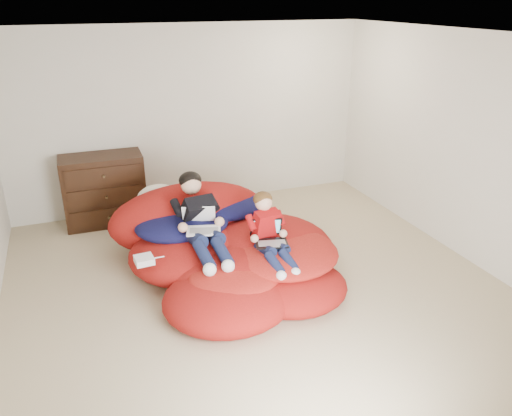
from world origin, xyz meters
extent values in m
cube|color=tan|center=(0.00, 0.00, -0.12)|extent=(5.10, 5.10, 0.25)
cube|color=silver|center=(0.00, 2.51, 1.25)|extent=(5.10, 0.02, 2.50)
cube|color=silver|center=(0.00, -2.51, 1.25)|extent=(5.10, 0.02, 2.50)
cube|color=silver|center=(2.51, 0.00, 1.25)|extent=(0.02, 5.10, 2.50)
cube|color=white|center=(0.00, 0.00, 2.51)|extent=(5.10, 5.10, 0.02)
cube|color=black|center=(-1.28, 2.23, 0.46)|extent=(1.04, 0.53, 0.93)
cube|color=black|center=(-1.28, 1.96, 0.19)|extent=(0.93, 0.04, 0.22)
cylinder|color=#4C3F26|center=(-1.28, 1.94, 0.19)|extent=(0.03, 0.06, 0.03)
cube|color=black|center=(-1.28, 1.96, 0.46)|extent=(0.93, 0.04, 0.22)
cylinder|color=#4C3F26|center=(-1.28, 1.94, 0.46)|extent=(0.03, 0.06, 0.03)
cube|color=black|center=(-1.28, 1.96, 0.74)|extent=(0.93, 0.04, 0.22)
cylinder|color=#4C3F26|center=(-1.28, 1.94, 0.74)|extent=(0.03, 0.06, 0.03)
ellipsoid|color=#AC1713|center=(-0.51, 0.56, 0.22)|extent=(1.43, 1.28, 0.51)
ellipsoid|color=#AC1713|center=(0.27, 0.41, 0.20)|extent=(1.56, 1.52, 0.56)
ellipsoid|color=#AC1713|center=(-0.12, 0.05, 0.18)|extent=(1.50, 1.20, 0.48)
ellipsoid|color=#AC1713|center=(-0.40, -0.32, 0.14)|extent=(1.27, 1.17, 0.42)
ellipsoid|color=#AC1713|center=(0.28, -0.34, 0.13)|extent=(1.10, 1.00, 0.36)
ellipsoid|color=#AC1713|center=(-0.42, 1.09, 0.40)|extent=(1.89, 0.83, 0.83)
ellipsoid|color=#131445|center=(-0.57, 0.78, 0.48)|extent=(1.05, 0.86, 0.27)
ellipsoid|color=#131445|center=(0.04, 0.98, 0.52)|extent=(0.97, 0.68, 0.23)
ellipsoid|color=red|center=(0.30, 0.02, 0.34)|extent=(1.20, 1.20, 0.22)
ellipsoid|color=red|center=(-0.29, -0.20, 0.30)|extent=(0.91, 0.82, 0.16)
ellipsoid|color=beige|center=(-0.74, 1.32, 0.62)|extent=(0.49, 0.31, 0.31)
cube|color=black|center=(-0.45, 0.64, 0.66)|extent=(0.38, 0.47, 0.46)
sphere|color=#E1AA8A|center=(-0.45, 0.80, 0.93)|extent=(0.22, 0.22, 0.22)
ellipsoid|color=black|center=(-0.45, 0.82, 0.97)|extent=(0.25, 0.24, 0.19)
cylinder|color=#131B3C|center=(-0.54, 0.31, 0.51)|extent=(0.20, 0.38, 0.20)
cylinder|color=#131B3C|center=(-0.54, -0.01, 0.48)|extent=(0.17, 0.36, 0.23)
sphere|color=white|center=(-0.54, -0.19, 0.42)|extent=(0.13, 0.13, 0.13)
cylinder|color=#131B3C|center=(-0.36, 0.31, 0.51)|extent=(0.20, 0.38, 0.20)
cylinder|color=#131B3C|center=(-0.36, -0.01, 0.48)|extent=(0.17, 0.36, 0.23)
sphere|color=white|center=(-0.36, -0.19, 0.42)|extent=(0.13, 0.13, 0.13)
cube|color=#B50F11|center=(0.16, 0.13, 0.60)|extent=(0.29, 0.27, 0.40)
sphere|color=#E1AA8A|center=(0.16, 0.18, 0.86)|extent=(0.18, 0.18, 0.18)
ellipsoid|color=#4E3214|center=(0.16, 0.20, 0.89)|extent=(0.20, 0.19, 0.15)
cylinder|color=#131B3C|center=(0.08, -0.06, 0.44)|extent=(0.17, 0.31, 0.16)
cylinder|color=#131B3C|center=(0.08, -0.32, 0.42)|extent=(0.14, 0.29, 0.19)
sphere|color=white|center=(0.08, -0.47, 0.37)|extent=(0.11, 0.11, 0.11)
cylinder|color=#131B3C|center=(0.23, -0.06, 0.44)|extent=(0.17, 0.31, 0.16)
cylinder|color=#131B3C|center=(0.23, -0.32, 0.42)|extent=(0.14, 0.29, 0.19)
sphere|color=white|center=(0.23, -0.47, 0.37)|extent=(0.11, 0.11, 0.11)
cube|color=white|center=(-0.45, 0.33, 0.58)|extent=(0.40, 0.33, 0.01)
cube|color=gray|center=(-0.45, 0.32, 0.59)|extent=(0.32, 0.21, 0.00)
cube|color=white|center=(-0.45, 0.51, 0.69)|extent=(0.37, 0.22, 0.22)
cube|color=#4174DD|center=(-0.45, 0.50, 0.70)|extent=(0.32, 0.18, 0.17)
cube|color=black|center=(0.16, -0.04, 0.50)|extent=(0.38, 0.30, 0.01)
cube|color=gray|center=(0.16, -0.06, 0.51)|extent=(0.30, 0.19, 0.00)
cube|color=black|center=(0.16, 0.11, 0.62)|extent=(0.34, 0.17, 0.22)
cube|color=#53ACC3|center=(0.16, 0.10, 0.62)|extent=(0.30, 0.14, 0.18)
cube|color=white|center=(-1.09, 0.22, 0.42)|extent=(0.19, 0.19, 0.07)
camera|label=1|loc=(-1.60, -4.20, 2.82)|focal=35.00mm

